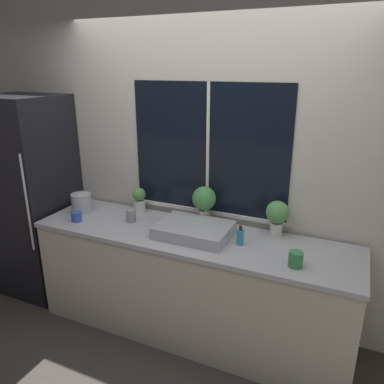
{
  "coord_description": "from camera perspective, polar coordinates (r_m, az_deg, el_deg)",
  "views": [
    {
      "loc": [
        1.1,
        -2.08,
        2.13
      ],
      "look_at": [
        0.02,
        0.32,
        1.24
      ],
      "focal_mm": 35.0,
      "sensor_mm": 36.0,
      "label": 1
    }
  ],
  "objects": [
    {
      "name": "wall_back",
      "position": [
        3.1,
        2.68,
        4.17
      ],
      "size": [
        8.0,
        0.09,
        2.7
      ],
      "color": "beige",
      "rests_on": "ground_plane"
    },
    {
      "name": "mug_green",
      "position": [
        2.55,
        15.52,
        -9.83
      ],
      "size": [
        0.09,
        0.09,
        0.1
      ],
      "color": "#38844C",
      "rests_on": "counter"
    },
    {
      "name": "potted_plant_left",
      "position": [
        3.35,
        -8.05,
        -1.12
      ],
      "size": [
        0.12,
        0.12,
        0.22
      ],
      "color": "silver",
      "rests_on": "counter"
    },
    {
      "name": "refrigerator",
      "position": [
        3.89,
        -23.44,
        -0.64
      ],
      "size": [
        0.74,
        0.67,
        1.88
      ],
      "color": "black",
      "rests_on": "ground_plane"
    },
    {
      "name": "mug_blue",
      "position": [
        3.29,
        -17.2,
        -3.57
      ],
      "size": [
        0.09,
        0.09,
        0.09
      ],
      "color": "#3351AD",
      "rests_on": "counter"
    },
    {
      "name": "counter",
      "position": [
        3.13,
        -0.3,
        -13.81
      ],
      "size": [
        2.55,
        0.67,
        0.89
      ],
      "color": "beige",
      "rests_on": "ground_plane"
    },
    {
      "name": "mug_grey",
      "position": [
        3.17,
        -9.3,
        -3.56
      ],
      "size": [
        0.08,
        0.08,
        0.1
      ],
      "color": "gray",
      "rests_on": "counter"
    },
    {
      "name": "kettle",
      "position": [
        3.46,
        -16.48,
        -1.5
      ],
      "size": [
        0.17,
        0.17,
        0.19
      ],
      "color": "#B2B2B7",
      "rests_on": "counter"
    },
    {
      "name": "potted_plant_center",
      "position": [
        3.05,
        1.86,
        -1.31
      ],
      "size": [
        0.2,
        0.2,
        0.31
      ],
      "color": "silver",
      "rests_on": "counter"
    },
    {
      "name": "sink",
      "position": [
        2.89,
        0.33,
        -5.77
      ],
      "size": [
        0.55,
        0.46,
        0.29
      ],
      "color": "#ADADB2",
      "rests_on": "counter"
    },
    {
      "name": "wall_left",
      "position": [
        5.03,
        -19.63,
        8.74
      ],
      "size": [
        0.06,
        7.0,
        2.7
      ],
      "color": "beige",
      "rests_on": "ground_plane"
    },
    {
      "name": "ground_plane",
      "position": [
        3.17,
        -2.92,
        -23.45
      ],
      "size": [
        14.0,
        14.0,
        0.0
      ],
      "primitive_type": "plane",
      "color": "#38332D"
    },
    {
      "name": "potted_plant_right",
      "position": [
        2.9,
        12.86,
        -3.39
      ],
      "size": [
        0.17,
        0.17,
        0.28
      ],
      "color": "silver",
      "rests_on": "counter"
    },
    {
      "name": "soap_bottle",
      "position": [
        2.76,
        7.34,
        -6.79
      ],
      "size": [
        0.05,
        0.05,
        0.14
      ],
      "color": "teal",
      "rests_on": "counter"
    }
  ]
}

